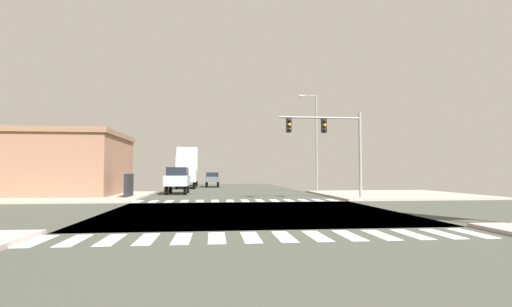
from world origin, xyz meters
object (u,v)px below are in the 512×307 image
object	(u,v)px
box_truck_nearside_1	(187,167)
sedan_queued_2	(212,178)
suv_leading_2	(178,178)
street_lamp	(314,135)
sedan_crossing_1	(191,178)
traffic_signal_mast	(328,135)
bank_building	(36,164)

from	to	relation	value
box_truck_nearside_1	sedan_queued_2	distance (m)	4.53
sedan_queued_2	suv_leading_2	xyz separation A→B (m)	(-3.00, -15.35, 0.28)
street_lamp	box_truck_nearside_1	size ratio (longest dim) A/B	1.27
street_lamp	suv_leading_2	xyz separation A→B (m)	(-12.41, -0.16, -3.98)
street_lamp	sedan_crossing_1	world-z (taller)	street_lamp
traffic_signal_mast	street_lamp	xyz separation A→B (m)	(1.30, 8.74, 0.88)
street_lamp	sedan_queued_2	distance (m)	18.37
bank_building	sedan_crossing_1	size ratio (longest dim) A/B	3.51
sedan_crossing_1	bank_building	bearing A→B (deg)	64.17
street_lamp	suv_leading_2	bearing A→B (deg)	-179.26
street_lamp	bank_building	size ratio (longest dim) A/B	0.61
suv_leading_2	sedan_crossing_1	bearing A→B (deg)	-90.00
street_lamp	sedan_crossing_1	xyz separation A→B (m)	(-12.41, 21.15, -4.26)
box_truck_nearside_1	suv_leading_2	bearing A→B (deg)	90.00
sedan_crossing_1	sedan_queued_2	bearing A→B (deg)	116.75
street_lamp	sedan_crossing_1	distance (m)	24.89
box_truck_nearside_1	sedan_crossing_1	xyz separation A→B (m)	(0.00, 9.01, -1.45)
traffic_signal_mast	bank_building	world-z (taller)	traffic_signal_mast
street_lamp	box_truck_nearside_1	world-z (taller)	street_lamp
bank_building	street_lamp	bearing A→B (deg)	4.58
bank_building	suv_leading_2	distance (m)	11.35
traffic_signal_mast	sedan_crossing_1	xyz separation A→B (m)	(-11.11, 29.88, -3.38)
traffic_signal_mast	sedan_crossing_1	world-z (taller)	traffic_signal_mast
sedan_crossing_1	suv_leading_2	distance (m)	21.31
traffic_signal_mast	box_truck_nearside_1	bearing A→B (deg)	118.03
traffic_signal_mast	bank_building	xyz separation A→B (m)	(-22.26, 6.85, -1.93)
traffic_signal_mast	sedan_queued_2	bearing A→B (deg)	108.72
bank_building	traffic_signal_mast	bearing A→B (deg)	-17.10
traffic_signal_mast	sedan_crossing_1	size ratio (longest dim) A/B	1.42
sedan_crossing_1	sedan_queued_2	xyz separation A→B (m)	(3.00, -5.95, 0.00)
sedan_queued_2	street_lamp	bearing A→B (deg)	121.77
sedan_queued_2	suv_leading_2	size ratio (longest dim) A/B	0.93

